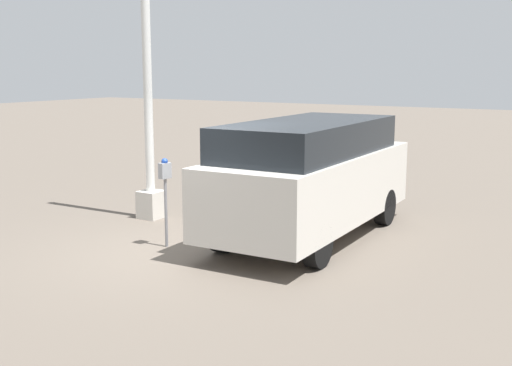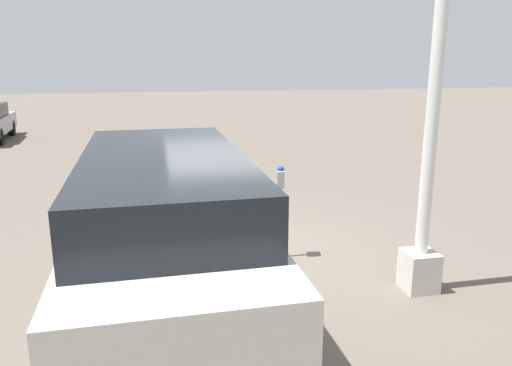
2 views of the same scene
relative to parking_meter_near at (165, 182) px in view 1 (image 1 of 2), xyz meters
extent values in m
plane|color=#60564C|center=(-0.06, -0.47, -1.11)|extent=(80.00, 80.00, 0.00)
cylinder|color=gray|center=(0.00, 0.00, -0.52)|extent=(0.05, 0.05, 1.17)
cube|color=gray|center=(0.00, 0.00, 0.19)|extent=(0.22, 0.15, 0.26)
sphere|color=navy|center=(0.00, 0.00, 0.34)|extent=(0.11, 0.11, 0.11)
cylinder|color=gray|center=(5.82, 0.12, -0.54)|extent=(0.05, 0.05, 1.14)
cube|color=gray|center=(5.82, 0.12, 0.17)|extent=(0.22, 0.15, 0.26)
sphere|color=#14662D|center=(5.82, 0.12, 0.32)|extent=(0.11, 0.11, 0.11)
cube|color=beige|center=(1.49, 1.59, -0.83)|extent=(0.44, 0.44, 0.55)
cylinder|color=silver|center=(1.49, 1.59, 2.41)|extent=(0.17, 0.17, 5.94)
cube|color=beige|center=(1.81, -1.80, -0.19)|extent=(5.04, 2.01, 1.16)
cube|color=black|center=(1.68, -1.80, 0.68)|extent=(4.04, 1.84, 0.57)
cube|color=orange|center=(4.24, -1.12, -0.61)|extent=(0.08, 0.12, 0.20)
cylinder|color=black|center=(3.34, -0.93, -0.76)|extent=(0.69, 0.24, 0.69)
cylinder|color=black|center=(3.38, -2.60, -0.76)|extent=(0.69, 0.24, 0.69)
cylinder|color=black|center=(0.24, -0.99, -0.76)|extent=(0.69, 0.24, 0.69)
cylinder|color=black|center=(0.28, -2.67, -0.76)|extent=(0.69, 0.24, 0.69)
cylinder|color=gold|center=(5.62, 0.42, -0.81)|extent=(0.22, 0.22, 0.59)
sphere|color=gold|center=(5.62, 0.42, -0.46)|extent=(0.19, 0.19, 0.19)
camera|label=1|loc=(-8.16, -6.67, 1.87)|focal=45.00mm
camera|label=2|loc=(7.24, -1.88, 2.01)|focal=35.00mm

